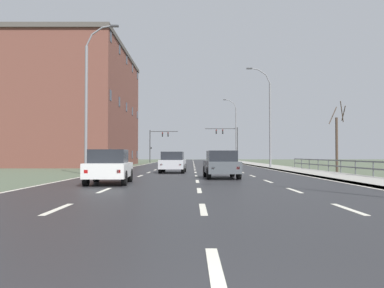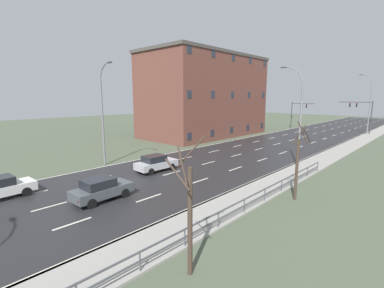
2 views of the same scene
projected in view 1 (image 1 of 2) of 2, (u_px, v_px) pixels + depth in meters
name	position (u px, v px, depth m)	size (l,w,h in m)	color
ground_plane	(193.00, 167.00, 50.75)	(160.00, 160.00, 0.12)	#4C5642
road_asphalt_strip	(193.00, 164.00, 62.75)	(14.00, 120.00, 0.03)	#232326
sidewalk_right	(250.00, 164.00, 62.77)	(3.00, 120.00, 0.12)	gray
guardrail	(363.00, 166.00, 24.89)	(0.07, 33.53, 1.00)	#515459
street_lamp_midground	(268.00, 119.00, 42.51)	(2.47, 0.24, 10.16)	slate
street_lamp_distant	(234.00, 131.00, 75.56)	(2.39, 0.24, 11.33)	slate
street_lamp_left_bank	(87.00, 100.00, 29.27)	(2.32, 0.24, 10.41)	slate
traffic_signal_right	(228.00, 138.00, 76.11)	(5.93, 0.36, 6.33)	#38383A
traffic_signal_left	(156.00, 140.00, 76.77)	(5.13, 0.36, 5.87)	#38383A
car_distant	(220.00, 164.00, 23.92)	(1.97, 4.17, 1.57)	#474C51
car_far_left	(172.00, 162.00, 31.27)	(1.94, 4.15, 1.57)	#B7B7BC
car_near_left	(108.00, 166.00, 19.20)	(2.00, 4.18, 1.57)	silver
brick_building	(78.00, 108.00, 53.94)	(12.29, 24.05, 14.62)	brown
bare_tree_mid	(336.00, 141.00, 33.31)	(1.19, 1.20, 5.53)	#423328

